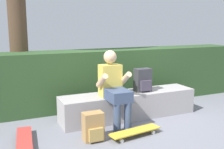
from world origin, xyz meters
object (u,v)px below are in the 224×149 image
(person_skater, at_px, (114,86))
(skateboard_beside_bench, at_px, (24,138))
(backpack_on_ground, at_px, (93,127))
(skateboard_near_person, at_px, (135,131))
(backpack_on_bench, at_px, (143,80))
(bench_main, at_px, (129,105))

(person_skater, bearing_deg, skateboard_beside_bench, -173.87)
(backpack_on_ground, bearing_deg, skateboard_beside_bench, 162.77)
(person_skater, distance_m, backpack_on_ground, 0.80)
(person_skater, distance_m, skateboard_near_person, 0.79)
(person_skater, height_order, backpack_on_bench, person_skater)
(bench_main, height_order, person_skater, person_skater)
(skateboard_beside_bench, height_order, backpack_on_bench, backpack_on_bench)
(skateboard_beside_bench, bearing_deg, bench_main, 11.73)
(bench_main, distance_m, skateboard_near_person, 0.84)
(skateboard_near_person, bearing_deg, person_skater, 98.79)
(backpack_on_bench, bearing_deg, backpack_on_ground, -151.14)
(person_skater, xyz_separation_m, backpack_on_ground, (-0.51, -0.43, -0.45))
(bench_main, xyz_separation_m, skateboard_beside_bench, (-1.79, -0.37, -0.15))
(backpack_on_bench, height_order, backpack_on_ground, backpack_on_bench)
(bench_main, distance_m, backpack_on_bench, 0.49)
(skateboard_beside_bench, bearing_deg, backpack_on_bench, 10.01)
(bench_main, relative_size, skateboard_near_person, 2.93)
(person_skater, distance_m, skateboard_beside_bench, 1.52)
(skateboard_near_person, distance_m, backpack_on_ground, 0.62)
(skateboard_near_person, bearing_deg, skateboard_beside_bench, 164.94)
(skateboard_near_person, bearing_deg, backpack_on_ground, 168.30)
(backpack_on_bench, bearing_deg, bench_main, 177.95)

